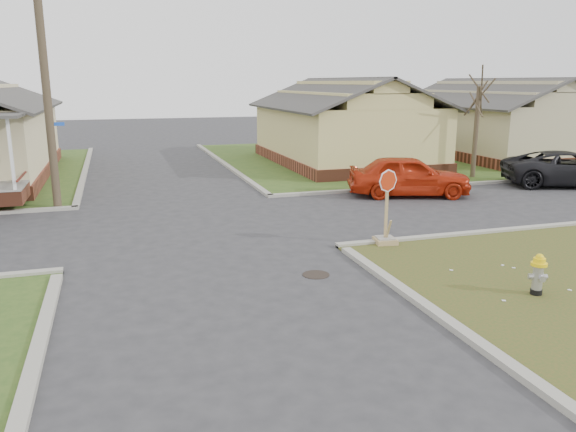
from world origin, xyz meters
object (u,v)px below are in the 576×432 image
object	(u,v)px
red_sedan	(409,176)
fire_hydrant	(538,272)
stop_sign	(386,228)
dark_pickup	(568,169)
utility_pole	(45,75)

from	to	relation	value
red_sedan	fire_hydrant	bearing A→B (deg)	-177.42
fire_hydrant	stop_sign	bearing A→B (deg)	129.50
fire_hydrant	stop_sign	size ratio (longest dim) A/B	0.43
red_sedan	dark_pickup	world-z (taller)	red_sedan
fire_hydrant	dark_pickup	world-z (taller)	dark_pickup
fire_hydrant	stop_sign	world-z (taller)	stop_sign
fire_hydrant	red_sedan	size ratio (longest dim) A/B	0.19
dark_pickup	utility_pole	bearing A→B (deg)	106.76
utility_pole	red_sedan	distance (m)	13.80
stop_sign	red_sedan	size ratio (longest dim) A/B	0.44
stop_sign	dark_pickup	world-z (taller)	stop_sign
red_sedan	dark_pickup	size ratio (longest dim) A/B	0.88
stop_sign	dark_pickup	distance (m)	13.19
dark_pickup	red_sedan	bearing A→B (deg)	110.85
stop_sign	red_sedan	distance (m)	7.24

